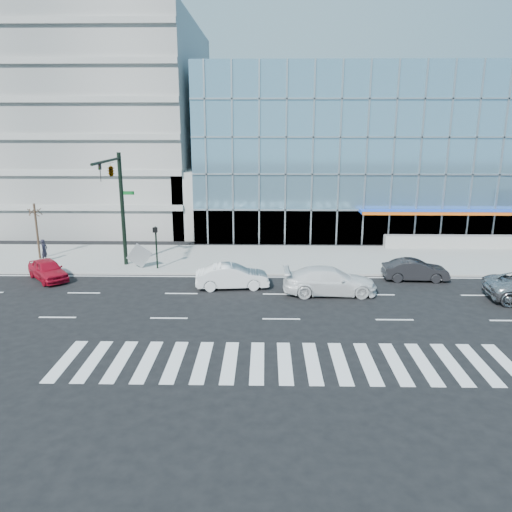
{
  "coord_description": "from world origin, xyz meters",
  "views": [
    {
      "loc": [
        -0.88,
        -28.78,
        10.04
      ],
      "look_at": [
        -1.48,
        3.0,
        1.61
      ],
      "focal_mm": 35.0,
      "sensor_mm": 36.0,
      "label": 1
    }
  ],
  "objects_px": {
    "ped_signal_post": "(156,241)",
    "red_sedan": "(48,270)",
    "tilted_panel": "(139,256)",
    "traffic_signal": "(115,184)",
    "street_tree_near": "(35,211)",
    "white_suv": "(330,281)",
    "pedestrian": "(44,250)",
    "white_sedan": "(232,276)",
    "dark_sedan": "(415,270)"
  },
  "relations": [
    {
      "from": "white_suv",
      "to": "white_sedan",
      "type": "bearing_deg",
      "value": 79.32
    },
    {
      "from": "white_suv",
      "to": "ped_signal_post",
      "type": "bearing_deg",
      "value": 66.45
    },
    {
      "from": "traffic_signal",
      "to": "tilted_panel",
      "type": "xyz_separation_m",
      "value": [
        1.26,
        0.43,
        -5.1
      ]
    },
    {
      "from": "street_tree_near",
      "to": "white_sedan",
      "type": "bearing_deg",
      "value": -22.78
    },
    {
      "from": "white_sedan",
      "to": "dark_sedan",
      "type": "relative_size",
      "value": 1.09
    },
    {
      "from": "traffic_signal",
      "to": "white_suv",
      "type": "xyz_separation_m",
      "value": [
        14.05,
        -4.41,
        -5.34
      ]
    },
    {
      "from": "ped_signal_post",
      "to": "tilted_panel",
      "type": "xyz_separation_m",
      "value": [
        -1.24,
        0.06,
        -1.08
      ]
    },
    {
      "from": "white_sedan",
      "to": "white_suv",
      "type": "bearing_deg",
      "value": -105.83
    },
    {
      "from": "ped_signal_post",
      "to": "red_sedan",
      "type": "bearing_deg",
      "value": -161.36
    },
    {
      "from": "white_suv",
      "to": "red_sedan",
      "type": "distance_m",
      "value": 18.52
    },
    {
      "from": "ped_signal_post",
      "to": "white_suv",
      "type": "bearing_deg",
      "value": -22.48
    },
    {
      "from": "white_sedan",
      "to": "tilted_panel",
      "type": "distance_m",
      "value": 7.8
    },
    {
      "from": "street_tree_near",
      "to": "pedestrian",
      "type": "relative_size",
      "value": 2.57
    },
    {
      "from": "traffic_signal",
      "to": "street_tree_near",
      "type": "distance_m",
      "value": 7.96
    },
    {
      "from": "traffic_signal",
      "to": "tilted_panel",
      "type": "height_order",
      "value": "traffic_signal"
    },
    {
      "from": "red_sedan",
      "to": "pedestrian",
      "type": "height_order",
      "value": "pedestrian"
    },
    {
      "from": "traffic_signal",
      "to": "white_suv",
      "type": "relative_size",
      "value": 1.41
    },
    {
      "from": "dark_sedan",
      "to": "pedestrian",
      "type": "distance_m",
      "value": 26.6
    },
    {
      "from": "white_suv",
      "to": "pedestrian",
      "type": "bearing_deg",
      "value": 70.92
    },
    {
      "from": "traffic_signal",
      "to": "ped_signal_post",
      "type": "height_order",
      "value": "traffic_signal"
    },
    {
      "from": "tilted_panel",
      "to": "dark_sedan",
      "type": "bearing_deg",
      "value": -18.95
    },
    {
      "from": "street_tree_near",
      "to": "red_sedan",
      "type": "bearing_deg",
      "value": -60.84
    },
    {
      "from": "street_tree_near",
      "to": "tilted_panel",
      "type": "height_order",
      "value": "street_tree_near"
    },
    {
      "from": "traffic_signal",
      "to": "pedestrian",
      "type": "xyz_separation_m",
      "value": [
        -6.28,
        2.2,
        -5.19
      ]
    },
    {
      "from": "street_tree_near",
      "to": "tilted_panel",
      "type": "xyz_separation_m",
      "value": [
        8.26,
        -2.5,
        -2.72
      ]
    },
    {
      "from": "street_tree_near",
      "to": "tilted_panel",
      "type": "bearing_deg",
      "value": -16.83
    },
    {
      "from": "traffic_signal",
      "to": "red_sedan",
      "type": "distance_m",
      "value": 7.22
    },
    {
      "from": "ped_signal_post",
      "to": "pedestrian",
      "type": "height_order",
      "value": "ped_signal_post"
    },
    {
      "from": "white_suv",
      "to": "street_tree_near",
      "type": "bearing_deg",
      "value": 69.72
    },
    {
      "from": "white_suv",
      "to": "tilted_panel",
      "type": "height_order",
      "value": "tilted_panel"
    },
    {
      "from": "ped_signal_post",
      "to": "dark_sedan",
      "type": "distance_m",
      "value": 17.72
    },
    {
      "from": "tilted_panel",
      "to": "white_sedan",
      "type": "bearing_deg",
      "value": -42.25
    },
    {
      "from": "ped_signal_post",
      "to": "street_tree_near",
      "type": "height_order",
      "value": "street_tree_near"
    },
    {
      "from": "traffic_signal",
      "to": "white_sedan",
      "type": "distance_m",
      "value": 10.27
    },
    {
      "from": "red_sedan",
      "to": "white_sedan",
      "type": "bearing_deg",
      "value": -48.45
    },
    {
      "from": "ped_signal_post",
      "to": "tilted_panel",
      "type": "bearing_deg",
      "value": 177.38
    },
    {
      "from": "traffic_signal",
      "to": "dark_sedan",
      "type": "xyz_separation_m",
      "value": [
        20.05,
        -1.57,
        -5.47
      ]
    },
    {
      "from": "white_suv",
      "to": "tilted_panel",
      "type": "distance_m",
      "value": 13.68
    },
    {
      "from": "pedestrian",
      "to": "red_sedan",
      "type": "bearing_deg",
      "value": -144.63
    },
    {
      "from": "traffic_signal",
      "to": "tilted_panel",
      "type": "bearing_deg",
      "value": 18.87
    },
    {
      "from": "white_suv",
      "to": "dark_sedan",
      "type": "relative_size",
      "value": 1.34
    },
    {
      "from": "white_suv",
      "to": "pedestrian",
      "type": "xyz_separation_m",
      "value": [
        -20.33,
        6.61,
        0.15
      ]
    },
    {
      "from": "tilted_panel",
      "to": "street_tree_near",
      "type": "bearing_deg",
      "value": 150.29
    },
    {
      "from": "traffic_signal",
      "to": "street_tree_near",
      "type": "xyz_separation_m",
      "value": [
        -7.0,
        2.93,
        -2.39
      ]
    },
    {
      "from": "white_sedan",
      "to": "pedestrian",
      "type": "distance_m",
      "value": 15.38
    },
    {
      "from": "red_sedan",
      "to": "tilted_panel",
      "type": "relative_size",
      "value": 3.11
    },
    {
      "from": "dark_sedan",
      "to": "tilted_panel",
      "type": "height_order",
      "value": "tilted_panel"
    },
    {
      "from": "street_tree_near",
      "to": "pedestrian",
      "type": "distance_m",
      "value": 2.99
    },
    {
      "from": "traffic_signal",
      "to": "ped_signal_post",
      "type": "distance_m",
      "value": 4.75
    },
    {
      "from": "ped_signal_post",
      "to": "white_suv",
      "type": "relative_size",
      "value": 0.53
    }
  ]
}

